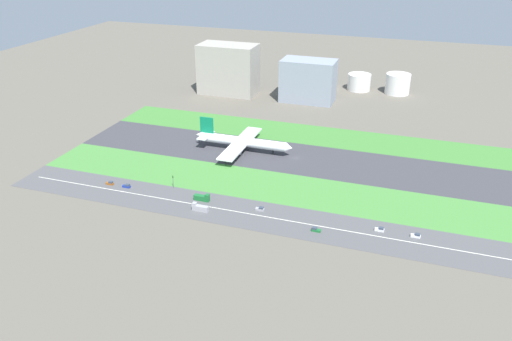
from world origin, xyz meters
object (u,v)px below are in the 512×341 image
(fuel_tank_centre, at_px, (359,82))
(traffic_light, at_px, (173,181))
(truck_0, at_px, (202,198))
(car_0, at_px, (127,186))
(car_2, at_px, (110,183))
(car_1, at_px, (316,230))
(fuel_tank_east, at_px, (398,84))
(car_4, at_px, (260,209))
(hangar_building, at_px, (308,81))
(car_5, at_px, (416,236))
(fuel_tank_west, at_px, (325,77))
(airliner, at_px, (241,142))
(truck_1, at_px, (200,208))
(terminal_building, at_px, (228,69))
(car_3, at_px, (380,229))

(fuel_tank_centre, bearing_deg, traffic_light, -107.35)
(truck_0, distance_m, car_0, 45.28)
(car_2, bearing_deg, fuel_tank_centre, 65.48)
(car_1, bearing_deg, fuel_tank_centre, -86.36)
(fuel_tank_east, bearing_deg, car_4, -102.02)
(car_0, bearing_deg, hangar_building, 72.45)
(car_5, distance_m, traffic_light, 128.67)
(car_0, xyz_separation_m, fuel_tank_centre, (92.89, 227.00, 6.10))
(fuel_tank_west, bearing_deg, truck_0, -94.29)
(airliner, bearing_deg, car_1, -49.64)
(car_0, bearing_deg, car_1, -5.29)
(hangar_building, bearing_deg, truck_1, -92.70)
(terminal_building, bearing_deg, hangar_building, 0.00)
(terminal_building, bearing_deg, fuel_tank_west, 31.23)
(truck_1, distance_m, fuel_tank_centre, 241.18)
(car_3, height_order, fuel_tank_centre, fuel_tank_centre)
(car_2, relative_size, car_4, 1.00)
(car_0, bearing_deg, car_4, 0.00)
(truck_1, xyz_separation_m, car_5, (104.32, 10.00, -0.75))
(car_3, bearing_deg, fuel_tank_west, 108.09)
(truck_1, height_order, car_3, truck_1)
(hangar_building, distance_m, fuel_tank_west, 45.95)
(car_0, distance_m, fuel_tank_centre, 245.35)
(car_4, bearing_deg, airliner, 117.55)
(fuel_tank_east, bearing_deg, airliner, -117.79)
(car_1, height_order, truck_1, truck_1)
(truck_0, bearing_deg, traffic_light, 158.99)
(traffic_light, distance_m, terminal_building, 178.52)
(terminal_building, distance_m, fuel_tank_west, 87.58)
(truck_1, relative_size, terminal_building, 0.17)
(car_4, height_order, fuel_tank_east, fuel_tank_east)
(car_5, bearing_deg, truck_1, -174.52)
(car_1, bearing_deg, fuel_tank_east, -94.23)
(fuel_tank_east, bearing_deg, truck_1, -108.00)
(airliner, xyz_separation_m, car_2, (-52.34, -68.00, -5.31))
(car_3, height_order, car_0, same)
(truck_1, distance_m, terminal_building, 202.18)
(car_4, bearing_deg, car_0, 180.00)
(car_5, bearing_deg, hangar_building, 117.63)
(truck_1, bearing_deg, fuel_tank_east, -108.00)
(truck_0, relative_size, car_0, 1.91)
(car_4, bearing_deg, fuel_tank_east, 77.98)
(truck_0, height_order, traffic_light, traffic_light)
(truck_1, relative_size, hangar_building, 0.20)
(car_2, xyz_separation_m, car_1, (118.62, -10.00, 0.00))
(fuel_tank_east, bearing_deg, hangar_building, -146.48)
(truck_0, xyz_separation_m, fuel_tank_east, (80.23, 227.00, 6.83))
(car_1, distance_m, fuel_tank_centre, 237.56)
(hangar_building, bearing_deg, fuel_tank_centre, 51.87)
(car_1, bearing_deg, hangar_building, -75.29)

